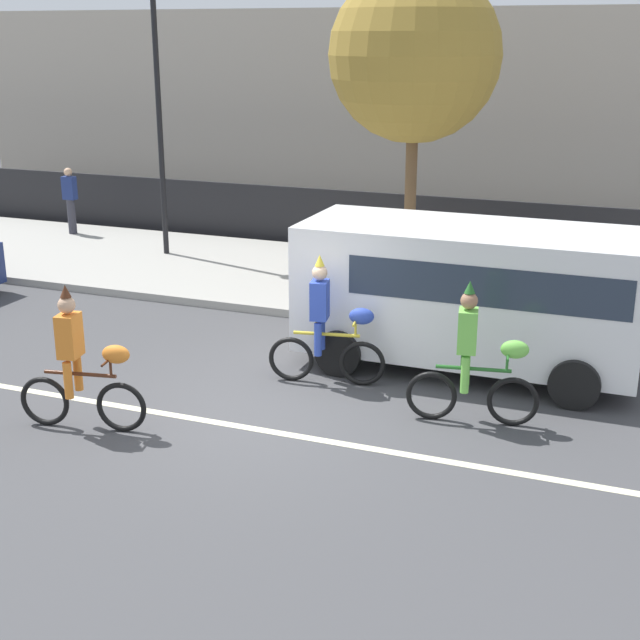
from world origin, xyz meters
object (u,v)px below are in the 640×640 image
Objects in this scene: parade_cyclist_cobalt at (328,328)px; parade_cyclist_lime at (475,362)px; street_lamp_post at (157,77)px; parked_van_white at (475,287)px; parade_cyclist_orange at (81,367)px; pedestrian_onlooker at (70,199)px.

parade_cyclist_cobalt is 2.34m from parade_cyclist_lime.
street_lamp_post is at bearing 136.88° from parade_cyclist_cobalt.
parade_cyclist_cobalt is at bearing -143.20° from parked_van_white.
parade_cyclist_orange reaches higher than pedestrian_onlooker.
pedestrian_onlooker is (-9.27, 6.62, 0.17)m from parade_cyclist_cobalt.
street_lamp_post reaches higher than parade_cyclist_orange.
pedestrian_onlooker is at bearing 126.83° from parade_cyclist_orange.
parade_cyclist_orange is at bearing -156.60° from parade_cyclist_lime.
parked_van_white is (1.82, 1.36, 0.44)m from parade_cyclist_cobalt.
parade_cyclist_lime is at bearing -15.04° from parade_cyclist_cobalt.
street_lamp_post reaches higher than parked_van_white.
parade_cyclist_cobalt is 11.39m from pedestrian_onlooker.
parade_cyclist_lime is at bearing -37.03° from street_lamp_post.
parade_cyclist_lime is at bearing -32.10° from pedestrian_onlooker.
parked_van_white is (-0.44, 1.97, 0.44)m from parade_cyclist_lime.
parked_van_white is (4.17, 3.96, 0.44)m from parade_cyclist_orange.
parade_cyclist_cobalt reaches higher than pedestrian_onlooker.
parade_cyclist_orange is 0.38× the size of parked_van_white.
street_lamp_post reaches higher than pedestrian_onlooker.
parade_cyclist_lime is 0.38× the size of parked_van_white.
parked_van_white is 9.35m from street_lamp_post.
parade_cyclist_cobalt is at bearing 164.96° from parade_cyclist_lime.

